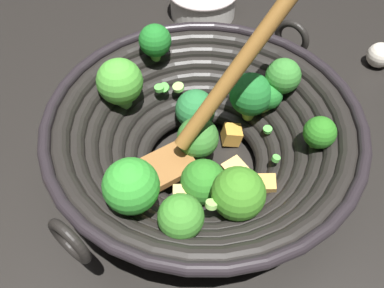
{
  "coord_description": "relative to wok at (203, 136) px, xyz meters",
  "views": [
    {
      "loc": [
        -0.02,
        0.32,
        0.45
      ],
      "look_at": [
        0.02,
        -0.02,
        0.03
      ],
      "focal_mm": 37.87,
      "sensor_mm": 36.0,
      "label": 1
    }
  ],
  "objects": [
    {
      "name": "wok",
      "position": [
        0.0,
        0.0,
        0.0
      ],
      "size": [
        0.38,
        0.38,
        0.25
      ],
      "color": "black",
      "rests_on": "ground"
    },
    {
      "name": "ground_plane",
      "position": [
        -0.0,
        -0.0,
        -0.07
      ],
      "size": [
        4.0,
        4.0,
        0.0
      ],
      "primitive_type": "plane",
      "color": "black"
    },
    {
      "name": "prep_bowl",
      "position": [
        0.03,
        -0.37,
        -0.04
      ],
      "size": [
        0.13,
        0.13,
        0.05
      ],
      "color": "silver",
      "rests_on": "ground"
    },
    {
      "name": "garlic_bulb",
      "position": [
        -0.28,
        -0.25,
        -0.05
      ],
      "size": [
        0.04,
        0.04,
        0.04
      ],
      "primitive_type": "sphere",
      "color": "silver",
      "rests_on": "ground"
    }
  ]
}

